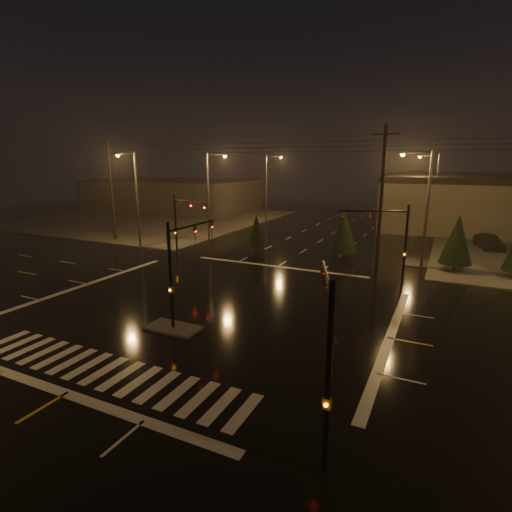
% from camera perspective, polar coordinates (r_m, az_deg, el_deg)
% --- Properties ---
extents(ground, '(140.00, 140.00, 0.00)m').
position_cam_1_polar(ground, '(26.00, -6.38, -7.14)').
color(ground, black).
rests_on(ground, ground).
extents(sidewalk_nw, '(36.00, 36.00, 0.12)m').
position_cam_1_polar(sidewalk_nw, '(67.03, -14.66, 5.22)').
color(sidewalk_nw, '#494741').
rests_on(sidewalk_nw, ground).
extents(median_island, '(3.00, 1.60, 0.15)m').
position_cam_1_polar(median_island, '(22.94, -11.75, -10.02)').
color(median_island, '#494741').
rests_on(median_island, ground).
extents(crosswalk, '(15.00, 2.60, 0.01)m').
position_cam_1_polar(crosswalk, '(19.67, -20.87, -15.04)').
color(crosswalk, beige).
rests_on(crosswalk, ground).
extents(stop_bar_near, '(16.00, 0.50, 0.01)m').
position_cam_1_polar(stop_bar_near, '(18.56, -25.51, -17.30)').
color(stop_bar_near, beige).
rests_on(stop_bar_near, ground).
extents(stop_bar_far, '(16.00, 0.50, 0.01)m').
position_cam_1_polar(stop_bar_far, '(35.34, 3.09, -1.51)').
color(stop_bar_far, beige).
rests_on(stop_bar_far, ground).
extents(commercial_block, '(30.00, 18.00, 5.60)m').
position_cam_1_polar(commercial_block, '(79.15, -11.94, 8.55)').
color(commercial_block, '#433D3B').
rests_on(commercial_block, ground).
extents(signal_mast_median, '(0.25, 4.59, 6.00)m').
position_cam_1_polar(signal_mast_median, '(22.47, -10.76, -0.57)').
color(signal_mast_median, black).
rests_on(signal_mast_median, ground).
extents(signal_mast_ne, '(4.84, 1.86, 6.00)m').
position_cam_1_polar(signal_mast_ne, '(31.35, 18.80, 2.96)').
color(signal_mast_ne, black).
rests_on(signal_mast_ne, ground).
extents(signal_mast_nw, '(4.84, 1.86, 6.00)m').
position_cam_1_polar(signal_mast_nw, '(38.47, -10.58, 5.26)').
color(signal_mast_nw, black).
rests_on(signal_mast_nw, ground).
extents(signal_mast_se, '(1.55, 3.87, 6.00)m').
position_cam_1_polar(signal_mast_se, '(12.40, 10.10, -12.49)').
color(signal_mast_se, black).
rests_on(signal_mast_se, ground).
extents(streetlight_1, '(2.77, 0.32, 10.00)m').
position_cam_1_polar(streetlight_1, '(45.67, -6.55, 9.18)').
color(streetlight_1, '#38383A').
rests_on(streetlight_1, ground).
extents(streetlight_2, '(2.77, 0.32, 10.00)m').
position_cam_1_polar(streetlight_2, '(59.80, 1.75, 10.24)').
color(streetlight_2, '#38383A').
rests_on(streetlight_2, ground).
extents(streetlight_3, '(2.77, 0.32, 10.00)m').
position_cam_1_polar(streetlight_3, '(36.76, 22.83, 7.23)').
color(streetlight_3, '#38383A').
rests_on(streetlight_3, ground).
extents(streetlight_4, '(2.77, 0.32, 10.00)m').
position_cam_1_polar(streetlight_4, '(56.69, 24.05, 8.93)').
color(streetlight_4, '#38383A').
rests_on(streetlight_4, ground).
extents(streetlight_5, '(0.32, 2.77, 10.00)m').
position_cam_1_polar(streetlight_5, '(43.17, -16.93, 8.46)').
color(streetlight_5, '#38383A').
rests_on(streetlight_5, ground).
extents(utility_pole_0, '(2.20, 0.32, 12.00)m').
position_cam_1_polar(utility_pole_0, '(49.33, -19.96, 9.17)').
color(utility_pole_0, black).
rests_on(utility_pole_0, ground).
extents(utility_pole_1, '(2.20, 0.32, 12.00)m').
position_cam_1_polar(utility_pole_1, '(35.06, 17.45, 7.95)').
color(utility_pole_1, black).
rests_on(utility_pole_1, ground).
extents(conifer_0, '(2.62, 2.62, 4.79)m').
position_cam_1_polar(conifer_0, '(37.14, 26.81, 2.11)').
color(conifer_0, black).
rests_on(conifer_0, ground).
extents(conifer_3, '(1.99, 1.99, 3.81)m').
position_cam_1_polar(conifer_3, '(40.70, 0.03, 3.73)').
color(conifer_3, black).
rests_on(conifer_3, ground).
extents(conifer_4, '(2.59, 2.59, 4.74)m').
position_cam_1_polar(conifer_4, '(38.61, 12.38, 3.59)').
color(conifer_4, black).
rests_on(conifer_4, ground).
extents(car_parked, '(3.23, 5.34, 1.70)m').
position_cam_1_polar(car_parked, '(48.85, 30.34, 1.84)').
color(car_parked, black).
rests_on(car_parked, ground).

